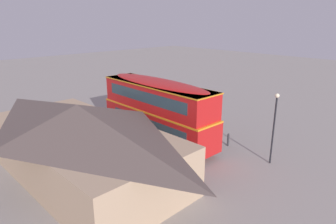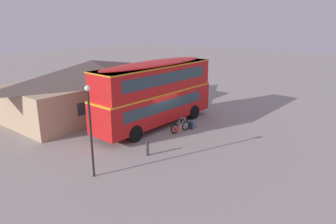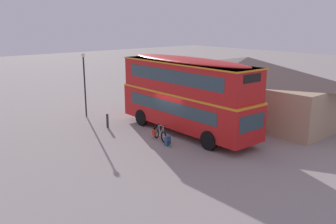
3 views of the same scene
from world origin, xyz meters
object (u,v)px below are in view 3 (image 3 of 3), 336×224
(double_decker_bus, at_px, (186,92))
(water_bottle_green_metal, at_px, (170,146))
(touring_bicycle, at_px, (159,134))
(backpack_on_ground, at_px, (168,140))
(kerb_bollard, at_px, (107,120))
(street_lamp, at_px, (84,78))

(double_decker_bus, relative_size, water_bottle_green_metal, 42.50)
(touring_bicycle, height_order, water_bottle_green_metal, touring_bicycle)
(double_decker_bus, bearing_deg, backpack_on_ground, -65.50)
(double_decker_bus, relative_size, touring_bicycle, 6.13)
(double_decker_bus, distance_m, water_bottle_green_metal, 3.95)
(touring_bicycle, distance_m, kerb_bollard, 4.40)
(backpack_on_ground, distance_m, kerb_bollard, 5.42)
(touring_bicycle, relative_size, backpack_on_ground, 2.85)
(double_decker_bus, xyz_separation_m, kerb_bollard, (-4.23, -3.22, -2.15))
(backpack_on_ground, xyz_separation_m, kerb_bollard, (-5.36, -0.73, 0.20))
(backpack_on_ground, bearing_deg, touring_bicycle, 167.40)
(water_bottle_green_metal, height_order, street_lamp, street_lamp)
(backpack_on_ground, xyz_separation_m, street_lamp, (-8.93, -0.40, 2.59))
(double_decker_bus, bearing_deg, touring_bicycle, -88.46)
(double_decker_bus, xyz_separation_m, touring_bicycle, (0.06, -2.25, -2.27))
(kerb_bollard, bearing_deg, double_decker_bus, 37.29)
(touring_bicycle, relative_size, water_bottle_green_metal, 6.93)
(double_decker_bus, distance_m, backpack_on_ground, 3.60)
(street_lamp, bearing_deg, touring_bicycle, 4.63)
(touring_bicycle, bearing_deg, double_decker_bus, 91.54)
(backpack_on_ground, relative_size, street_lamp, 0.13)
(touring_bicycle, height_order, kerb_bollard, touring_bicycle)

